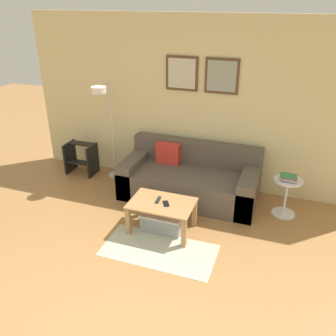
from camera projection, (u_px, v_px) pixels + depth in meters
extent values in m
cube|color=beige|center=(202.00, 106.00, 5.27)|extent=(5.60, 0.06, 2.55)
cube|color=#513823|center=(182.00, 73.00, 5.13)|extent=(0.48, 0.02, 0.49)
cube|color=beige|center=(182.00, 73.00, 5.12)|extent=(0.41, 0.01, 0.42)
cube|color=#513823|center=(222.00, 76.00, 4.95)|extent=(0.48, 0.02, 0.49)
cube|color=#939E8E|center=(222.00, 76.00, 4.94)|extent=(0.41, 0.01, 0.42)
cube|color=#B2B79E|center=(159.00, 250.00, 4.25)|extent=(1.35, 0.67, 0.01)
cube|color=brown|center=(189.00, 184.00, 5.30)|extent=(1.99, 0.91, 0.42)
cube|color=brown|center=(196.00, 152.00, 5.43)|extent=(1.99, 0.20, 0.35)
cube|color=brown|center=(135.00, 172.00, 5.53)|extent=(0.24, 0.91, 0.54)
cube|color=brown|center=(249.00, 191.00, 5.01)|extent=(0.24, 0.91, 0.54)
cube|color=red|center=(168.00, 153.00, 5.41)|extent=(0.36, 0.14, 0.32)
cube|color=#AD7F4C|center=(162.00, 203.00, 4.46)|extent=(0.81, 0.54, 0.02)
cube|color=#AD7F4C|center=(128.00, 221.00, 4.46)|extent=(0.06, 0.06, 0.39)
cube|color=#AD7F4C|center=(184.00, 233.00, 4.24)|extent=(0.06, 0.06, 0.39)
cube|color=#AD7F4C|center=(143.00, 203.00, 4.86)|extent=(0.06, 0.06, 0.39)
cube|color=#AD7F4C|center=(195.00, 213.00, 4.64)|extent=(0.06, 0.06, 0.39)
cube|color=gray|center=(163.00, 221.00, 4.62)|extent=(0.52, 0.35, 0.22)
cube|color=silver|center=(163.00, 213.00, 4.57)|extent=(0.54, 0.38, 0.02)
cylinder|color=silver|center=(116.00, 175.00, 6.02)|extent=(0.24, 0.24, 0.02)
cylinder|color=silver|center=(113.00, 131.00, 5.68)|extent=(0.03, 0.03, 1.54)
cylinder|color=silver|center=(104.00, 85.00, 5.21)|extent=(0.02, 0.32, 0.02)
cylinder|color=white|center=(99.00, 90.00, 5.09)|extent=(0.22, 0.22, 0.09)
cylinder|color=white|center=(283.00, 213.00, 4.96)|extent=(0.32, 0.32, 0.01)
cylinder|color=white|center=(286.00, 197.00, 4.85)|extent=(0.04, 0.04, 0.50)
cylinder|color=white|center=(288.00, 180.00, 4.74)|extent=(0.38, 0.38, 0.02)
cube|color=#335199|center=(288.00, 180.00, 4.71)|extent=(0.18, 0.14, 0.01)
cube|color=#D8C666|center=(289.00, 179.00, 4.70)|extent=(0.18, 0.14, 0.02)
cube|color=#8C4C93|center=(290.00, 177.00, 4.70)|extent=(0.19, 0.16, 0.02)
cube|color=#387F4C|center=(288.00, 176.00, 4.70)|extent=(0.22, 0.17, 0.02)
cube|color=#232328|center=(158.00, 200.00, 4.50)|extent=(0.05, 0.15, 0.02)
cube|color=black|center=(166.00, 204.00, 4.43)|extent=(0.13, 0.15, 0.01)
cube|color=black|center=(70.00, 157.00, 6.08)|extent=(0.03, 0.34, 0.52)
cube|color=black|center=(93.00, 160.00, 5.94)|extent=(0.03, 0.34, 0.52)
cube|color=black|center=(80.00, 162.00, 5.98)|extent=(0.42, 0.15, 0.02)
cube|color=black|center=(82.00, 144.00, 5.95)|extent=(0.42, 0.15, 0.02)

